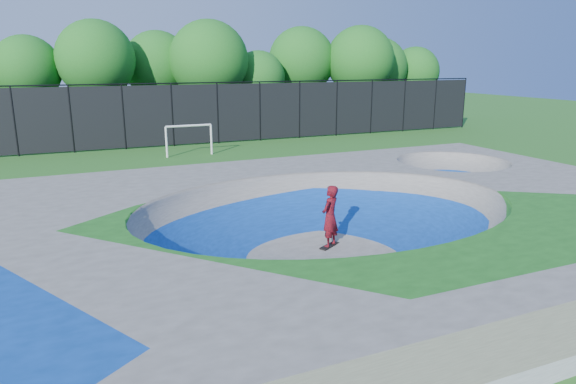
# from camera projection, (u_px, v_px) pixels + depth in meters

# --- Properties ---
(ground) EXTENTS (120.00, 120.00, 0.00)m
(ground) POSITION_uv_depth(u_px,v_px,m) (328.00, 253.00, 14.70)
(ground) COLOR #23621B
(ground) RESTS_ON ground
(skate_deck) EXTENTS (22.00, 14.00, 1.50)m
(skate_deck) POSITION_uv_depth(u_px,v_px,m) (328.00, 228.00, 14.52)
(skate_deck) COLOR gray
(skate_deck) RESTS_ON ground
(skater) EXTENTS (0.81, 0.75, 1.87)m
(skater) POSITION_uv_depth(u_px,v_px,m) (330.00, 217.00, 14.98)
(skater) COLOR #B30E1C
(skater) RESTS_ON ground
(skateboard) EXTENTS (0.79, 0.58, 0.05)m
(skateboard) POSITION_uv_depth(u_px,v_px,m) (329.00, 246.00, 15.20)
(skateboard) COLOR black
(skateboard) RESTS_ON ground
(soccer_goal) EXTENTS (2.75, 0.12, 1.81)m
(soccer_goal) POSITION_uv_depth(u_px,v_px,m) (189.00, 134.00, 29.59)
(soccer_goal) COLOR white
(soccer_goal) RESTS_ON ground
(fence) EXTENTS (48.09, 0.09, 4.04)m
(fence) POSITION_uv_depth(u_px,v_px,m) (172.00, 114.00, 32.77)
(fence) COLOR black
(fence) RESTS_ON ground
(treeline) EXTENTS (52.13, 7.83, 8.27)m
(treeline) POSITION_uv_depth(u_px,v_px,m) (187.00, 65.00, 37.35)
(treeline) COLOR #422921
(treeline) RESTS_ON ground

